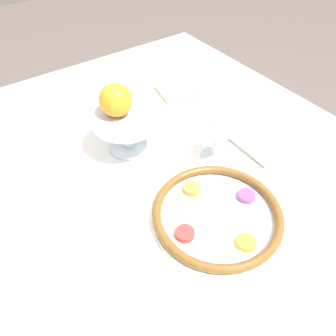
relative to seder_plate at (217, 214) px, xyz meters
name	(u,v)px	position (x,y,z in m)	size (l,w,h in m)	color
ground_plane	(180,309)	(0.12, -0.02, -0.79)	(8.00, 8.00, 0.00)	#564C47
dining_table	(183,262)	(0.12, -0.02, -0.40)	(1.42, 1.06, 0.77)	white
seder_plate	(217,214)	(0.00, 0.00, 0.00)	(0.28, 0.28, 0.03)	white
wine_glass	(218,126)	(0.16, -0.13, 0.09)	(0.07, 0.07, 0.14)	silver
fruit_stand	(126,121)	(0.32, 0.04, 0.08)	(0.17, 0.17, 0.12)	silver
orange_fruit	(116,100)	(0.32, 0.06, 0.14)	(0.08, 0.08, 0.08)	orange
bread_plate	(176,92)	(0.46, -0.22, -0.01)	(0.16, 0.16, 0.02)	silver
napkin_roll	(245,143)	(0.13, -0.22, 0.00)	(0.19, 0.04, 0.04)	white
fork_left	(138,291)	(-0.04, 0.23, -0.01)	(0.08, 0.16, 0.01)	silver
fork_right	(129,279)	(-0.01, 0.23, -0.01)	(0.08, 0.16, 0.01)	silver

